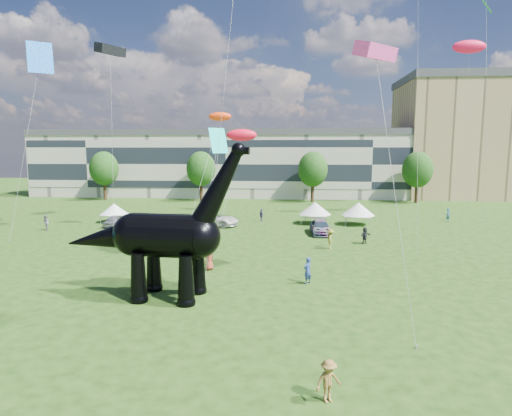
{
  "coord_description": "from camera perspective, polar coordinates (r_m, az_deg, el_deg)",
  "views": [
    {
      "loc": [
        3.91,
        -23.04,
        9.29
      ],
      "look_at": [
        1.47,
        8.0,
        5.0
      ],
      "focal_mm": 30.0,
      "sensor_mm": 36.0,
      "label": 1
    }
  ],
  "objects": [
    {
      "name": "car_silver",
      "position": [
        54.76,
        -18.4,
        -1.62
      ],
      "size": [
        1.68,
        3.96,
        1.34
      ],
      "primitive_type": "imported",
      "rotation": [
        0.0,
        0.0,
        -0.03
      ],
      "color": "#BABBBF",
      "rests_on": "ground"
    },
    {
      "name": "visitors",
      "position": [
        39.2,
        -0.05,
        -4.55
      ],
      "size": [
        49.36,
        42.26,
        1.87
      ],
      "color": "navy",
      "rests_on": "ground"
    },
    {
      "name": "gazebo_near",
      "position": [
        54.0,
        7.87,
        -0.06
      ],
      "size": [
        4.71,
        4.71,
        2.75
      ],
      "rotation": [
        0.0,
        0.0,
        -0.22
      ],
      "color": "silver",
      "rests_on": "ground"
    },
    {
      "name": "gazebo_far",
      "position": [
        54.26,
        13.48,
        -0.15
      ],
      "size": [
        4.6,
        4.6,
        2.77
      ],
      "rotation": [
        0.0,
        0.0,
        -0.17
      ],
      "color": "silver",
      "rests_on": "ground"
    },
    {
      "name": "apartment_block",
      "position": [
        95.17,
        27.06,
        8.02
      ],
      "size": [
        28.0,
        18.0,
        22.0
      ],
      "primitive_type": "cube",
      "color": "tan",
      "rests_on": "ground"
    },
    {
      "name": "car_grey",
      "position": [
        48.92,
        -10.58,
        -2.44
      ],
      "size": [
        4.21,
        1.96,
        1.33
      ],
      "primitive_type": "imported",
      "rotation": [
        0.0,
        0.0,
        1.43
      ],
      "color": "slate",
      "rests_on": "ground"
    },
    {
      "name": "terrace_row",
      "position": [
        85.93,
        -3.5,
        5.63
      ],
      "size": [
        78.0,
        11.0,
        12.0
      ],
      "primitive_type": "cube",
      "color": "beige",
      "rests_on": "ground"
    },
    {
      "name": "tree_mid_right",
      "position": [
        76.21,
        7.59,
        5.52
      ],
      "size": [
        5.2,
        5.2,
        9.44
      ],
      "color": "#382314",
      "rests_on": "ground"
    },
    {
      "name": "gazebo_left",
      "position": [
        57.73,
        -18.39,
        -0.13
      ],
      "size": [
        3.67,
        3.67,
        2.39
      ],
      "rotation": [
        0.0,
        0.0,
        -0.07
      ],
      "color": "white",
      "rests_on": "ground"
    },
    {
      "name": "tree_mid_left",
      "position": [
        77.74,
        -7.36,
        5.57
      ],
      "size": [
        5.2,
        5.2,
        9.44
      ],
      "color": "#382314",
      "rests_on": "ground"
    },
    {
      "name": "kites",
      "position": [
        58.44,
        12.2,
        20.52
      ],
      "size": [
        63.31,
        48.92,
        26.6
      ],
      "color": "#EE0F3E",
      "rests_on": "ground"
    },
    {
      "name": "tree_far_left",
      "position": [
        83.31,
        -19.63,
        5.33
      ],
      "size": [
        5.2,
        5.2,
        9.44
      ],
      "color": "#382314",
      "rests_on": "ground"
    },
    {
      "name": "car_dark",
      "position": [
        47.77,
        8.58,
        -2.57
      ],
      "size": [
        2.34,
        5.16,
        1.47
      ],
      "primitive_type": "imported",
      "rotation": [
        0.0,
        0.0,
        0.06
      ],
      "color": "#595960",
      "rests_on": "ground"
    },
    {
      "name": "ground",
      "position": [
        25.14,
        -4.92,
        -13.86
      ],
      "size": [
        220.0,
        220.0,
        0.0
      ],
      "primitive_type": "plane",
      "color": "#16330C",
      "rests_on": "ground"
    },
    {
      "name": "car_white",
      "position": [
        52.4,
        -5.5,
        -1.5
      ],
      "size": [
        6.41,
        4.27,
        1.63
      ],
      "primitive_type": "imported",
      "rotation": [
        0.0,
        0.0,
        1.28
      ],
      "color": "silver",
      "rests_on": "ground"
    },
    {
      "name": "dinosaur_sculpture",
      "position": [
        27.38,
        -12.71,
        -3.92
      ],
      "size": [
        12.35,
        3.71,
        10.06
      ],
      "rotation": [
        0.0,
        0.0,
        -0.11
      ],
      "color": "black",
      "rests_on": "ground"
    },
    {
      "name": "tree_far_right",
      "position": [
        79.24,
        20.76,
        5.17
      ],
      "size": [
        5.2,
        5.2,
        9.44
      ],
      "color": "#382314",
      "rests_on": "ground"
    }
  ]
}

